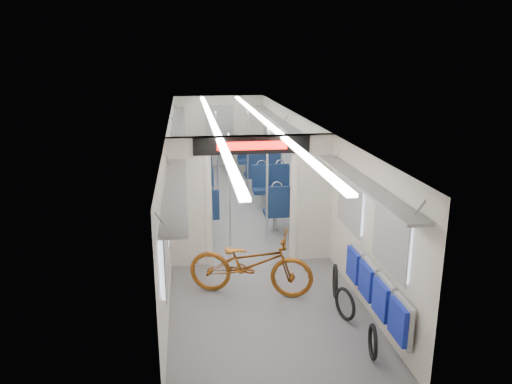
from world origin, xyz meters
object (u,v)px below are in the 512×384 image
(seat_bay_near_right, at_px, (279,194))
(seat_bay_far_left, at_px, (193,166))
(flip_bench, at_px, (375,290))
(stanchion_far_left, at_px, (217,158))
(bike_hoop_b, at_px, (345,305))
(seat_bay_near_left, at_px, (196,198))
(stanchion_near_right, at_px, (267,187))
(bike_hoop_c, at_px, (335,282))
(stanchion_far_right, at_px, (248,158))
(seat_bay_far_right, at_px, (257,162))
(stanchion_near_left, at_px, (230,195))
(bike_hoop_a, at_px, (373,344))
(bicycle, at_px, (251,263))

(seat_bay_near_right, xyz_separation_m, seat_bay_far_left, (-1.87, 3.05, 0.01))
(flip_bench, relative_size, stanchion_far_left, 0.93)
(bike_hoop_b, height_order, seat_bay_near_left, seat_bay_near_left)
(seat_bay_far_left, bearing_deg, stanchion_near_right, -73.60)
(seat_bay_far_left, bearing_deg, bike_hoop_c, -73.74)
(stanchion_far_left, bearing_deg, flip_bench, -74.50)
(bike_hoop_c, xyz_separation_m, stanchion_far_right, (-0.72, 5.13, 0.91))
(stanchion_far_right, bearing_deg, stanchion_far_left, 171.97)
(flip_bench, relative_size, stanchion_far_right, 0.93)
(bike_hoop_c, xyz_separation_m, stanchion_near_right, (-0.69, 2.39, 0.91))
(seat_bay_far_right, distance_m, stanchion_far_right, 2.30)
(bike_hoop_b, bearing_deg, flip_bench, -41.71)
(stanchion_near_right, distance_m, stanchion_far_left, 2.95)
(seat_bay_far_left, height_order, seat_bay_far_right, seat_bay_far_right)
(seat_bay_near_left, bearing_deg, bike_hoop_c, -62.54)
(flip_bench, height_order, bike_hoop_c, flip_bench)
(seat_bay_near_left, height_order, stanchion_far_right, stanchion_far_right)
(bike_hoop_c, relative_size, stanchion_near_left, 0.23)
(bike_hoop_a, xyz_separation_m, seat_bay_far_right, (-0.15, 8.93, 0.37))
(flip_bench, height_order, seat_bay_near_left, seat_bay_near_left)
(stanchion_near_right, relative_size, stanchion_far_left, 1.00)
(bicycle, bearing_deg, seat_bay_far_right, 8.75)
(seat_bay_near_right, bearing_deg, seat_bay_far_left, 121.48)
(bike_hoop_c, bearing_deg, stanchion_near_left, 127.24)
(flip_bench, height_order, stanchion_far_right, stanchion_far_right)
(seat_bay_near_left, relative_size, stanchion_far_left, 0.89)
(flip_bench, xyz_separation_m, seat_bay_far_left, (-2.29, 7.95, -0.01))
(bicycle, height_order, bike_hoop_c, bicycle)
(stanchion_far_left, bearing_deg, seat_bay_near_right, -45.18)
(seat_bay_near_left, height_order, stanchion_far_left, stanchion_far_left)
(bicycle, height_order, seat_bay_near_right, seat_bay_near_right)
(bike_hoop_c, bearing_deg, seat_bay_far_left, 106.26)
(bicycle, distance_m, stanchion_near_left, 1.76)
(flip_bench, height_order, bike_hoop_a, flip_bench)
(bike_hoop_a, bearing_deg, stanchion_near_right, 99.48)
(bicycle, distance_m, stanchion_near_right, 2.29)
(bike_hoop_b, relative_size, seat_bay_near_left, 0.24)
(stanchion_near_left, height_order, stanchion_near_right, same)
(seat_bay_near_right, relative_size, seat_bay_far_left, 0.96)
(bicycle, height_order, seat_bay_far_right, seat_bay_far_right)
(seat_bay_near_right, relative_size, stanchion_near_left, 0.94)
(bicycle, relative_size, bike_hoop_a, 4.34)
(stanchion_far_left, bearing_deg, bike_hoop_b, -76.67)
(seat_bay_near_right, height_order, seat_bay_far_left, seat_bay_far_left)
(seat_bay_near_left, xyz_separation_m, stanchion_far_right, (1.31, 1.21, 0.61))
(seat_bay_far_right, bearing_deg, flip_bench, -87.10)
(stanchion_near_left, relative_size, stanchion_far_right, 1.00)
(seat_bay_far_left, bearing_deg, stanchion_far_left, -71.98)
(seat_bay_near_right, bearing_deg, bike_hoop_c, -87.59)
(seat_bay_near_left, distance_m, stanchion_near_left, 2.17)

